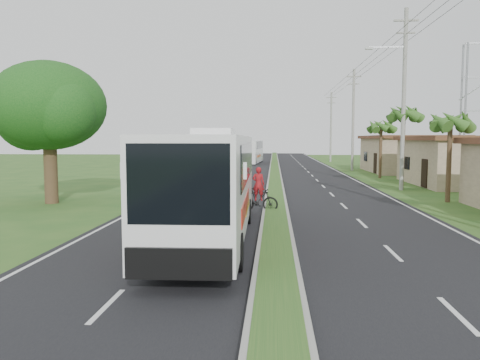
{
  "coord_description": "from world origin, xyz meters",
  "views": [
    {
      "loc": [
        -0.09,
        -14.12,
        3.44
      ],
      "look_at": [
        -1.45,
        4.52,
        1.8
      ],
      "focal_mm": 35.0,
      "sensor_mm": 36.0,
      "label": 1
    }
  ],
  "objects": [
    {
      "name": "ground",
      "position": [
        0.0,
        0.0,
        0.0
      ],
      "size": [
        180.0,
        180.0,
        0.0
      ],
      "primitive_type": "plane",
      "color": "#29551F",
      "rests_on": "ground"
    },
    {
      "name": "road_asphalt",
      "position": [
        0.0,
        20.0,
        0.01
      ],
      "size": [
        14.0,
        160.0,
        0.02
      ],
      "primitive_type": "cube",
      "color": "black",
      "rests_on": "ground"
    },
    {
      "name": "median_strip",
      "position": [
        0.0,
        20.0,
        0.1
      ],
      "size": [
        1.2,
        160.0,
        0.18
      ],
      "color": "gray",
      "rests_on": "ground"
    },
    {
      "name": "lane_edge_left",
      "position": [
        -6.7,
        20.0,
        0.0
      ],
      "size": [
        0.12,
        160.0,
        0.01
      ],
      "primitive_type": "cube",
      "color": "silver",
      "rests_on": "ground"
    },
    {
      "name": "lane_edge_right",
      "position": [
        6.7,
        20.0,
        0.0
      ],
      "size": [
        0.12,
        160.0,
        0.01
      ],
      "primitive_type": "cube",
      "color": "silver",
      "rests_on": "ground"
    },
    {
      "name": "shop_mid",
      "position": [
        14.0,
        22.0,
        1.86
      ],
      "size": [
        7.6,
        10.6,
        3.67
      ],
      "color": "#9F876B",
      "rests_on": "ground"
    },
    {
      "name": "shop_far",
      "position": [
        14.0,
        36.0,
        1.93
      ],
      "size": [
        8.6,
        11.6,
        3.82
      ],
      "color": "#9F876B",
      "rests_on": "ground"
    },
    {
      "name": "palm_verge_b",
      "position": [
        9.4,
        12.0,
        4.36
      ],
      "size": [
        2.4,
        2.4,
        5.05
      ],
      "color": "#473321",
      "rests_on": "ground"
    },
    {
      "name": "palm_verge_c",
      "position": [
        8.8,
        19.0,
        5.12
      ],
      "size": [
        2.4,
        2.4,
        5.85
      ],
      "color": "#473321",
      "rests_on": "ground"
    },
    {
      "name": "palm_verge_d",
      "position": [
        9.3,
        28.0,
        4.55
      ],
      "size": [
        2.4,
        2.4,
        5.25
      ],
      "color": "#473321",
      "rests_on": "ground"
    },
    {
      "name": "shade_tree",
      "position": [
        -12.11,
        10.02,
        5.03
      ],
      "size": [
        6.3,
        6.0,
        7.54
      ],
      "color": "#473321",
      "rests_on": "ground"
    },
    {
      "name": "utility_pole_b",
      "position": [
        8.47,
        18.0,
        6.26
      ],
      "size": [
        3.2,
        0.28,
        12.0
      ],
      "color": "gray",
      "rests_on": "ground"
    },
    {
      "name": "utility_pole_c",
      "position": [
        8.5,
        38.0,
        5.67
      ],
      "size": [
        1.6,
        0.28,
        11.0
      ],
      "color": "gray",
      "rests_on": "ground"
    },
    {
      "name": "utility_pole_d",
      "position": [
        8.5,
        58.0,
        5.42
      ],
      "size": [
        1.6,
        0.28,
        10.5
      ],
      "color": "gray",
      "rests_on": "ground"
    },
    {
      "name": "coach_bus_main",
      "position": [
        -2.22,
        1.51,
        2.1
      ],
      "size": [
        2.71,
        11.84,
        3.81
      ],
      "rotation": [
        0.0,
        0.0,
        0.02
      ],
      "color": "white",
      "rests_on": "ground"
    },
    {
      "name": "coach_bus_far",
      "position": [
        -3.35,
        52.58,
        1.83
      ],
      "size": [
        3.13,
        11.21,
        3.23
      ],
      "rotation": [
        0.0,
        0.0,
        -0.07
      ],
      "color": "white",
      "rests_on": "ground"
    },
    {
      "name": "motorcyclist",
      "position": [
        -0.81,
        7.74,
        0.75
      ],
      "size": [
        1.94,
        0.84,
        2.14
      ],
      "rotation": [
        0.0,
        0.0,
        -0.17
      ],
      "color": "black",
      "rests_on": "ground"
    }
  ]
}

